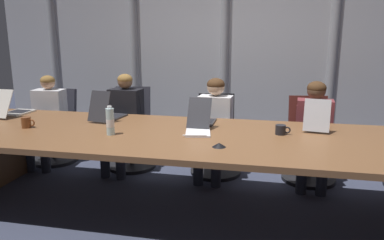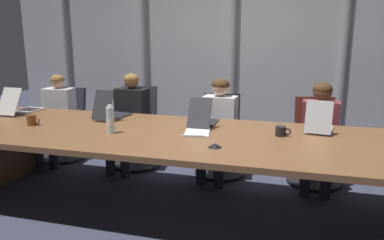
{
  "view_description": "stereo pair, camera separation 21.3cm",
  "coord_description": "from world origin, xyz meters",
  "views": [
    {
      "loc": [
        0.61,
        -3.19,
        1.63
      ],
      "look_at": [
        -0.09,
        0.14,
        0.85
      ],
      "focal_mm": 35.14,
      "sensor_mm": 36.0,
      "label": 1
    },
    {
      "loc": [
        0.82,
        -3.14,
        1.63
      ],
      "look_at": [
        -0.09,
        0.14,
        0.85
      ],
      "focal_mm": 35.14,
      "sensor_mm": 36.0,
      "label": 2
    }
  ],
  "objects": [
    {
      "name": "spiral_notepad",
      "position": [
        -0.02,
        0.04,
        0.76
      ],
      "size": [
        0.27,
        0.34,
        0.03
      ],
      "rotation": [
        0.0,
        0.0,
        0.18
      ],
      "color": "silver",
      "rests_on": "conference_table"
    },
    {
      "name": "office_chair_right_mid",
      "position": [
        1.07,
        1.08,
        0.35
      ],
      "size": [
        0.6,
        0.61,
        0.94
      ],
      "rotation": [
        0.0,
        0.0,
        -1.42
      ],
      "color": "#511E19",
      "rests_on": "ground_plane"
    },
    {
      "name": "conference_table",
      "position": [
        0.0,
        0.0,
        0.62
      ],
      "size": [
        5.0,
        1.41,
        0.75
      ],
      "color": "brown",
      "rests_on": "ground_plane"
    },
    {
      "name": "office_chair_center",
      "position": [
        0.0,
        1.08,
        0.35
      ],
      "size": [
        0.6,
        0.61,
        0.93
      ],
      "rotation": [
        0.0,
        0.0,
        -1.41
      ],
      "color": "black",
      "rests_on": "ground_plane"
    },
    {
      "name": "curtain_backdrop",
      "position": [
        0.0,
        2.11,
        1.55
      ],
      "size": [
        6.84,
        0.17,
        3.09
      ],
      "color": "#B2B2B7",
      "rests_on": "ground_plane"
    },
    {
      "name": "water_bottle_secondary",
      "position": [
        -0.77,
        -0.16,
        0.87
      ],
      "size": [
        0.07,
        0.07,
        0.26
      ],
      "color": "silver",
      "rests_on": "conference_table"
    },
    {
      "name": "ground_plane",
      "position": [
        0.0,
        0.0,
        0.0
      ],
      "size": [
        13.69,
        13.69,
        0.0
      ],
      "primitive_type": "plane",
      "color": "#383D51"
    },
    {
      "name": "person_center",
      "position": [
        -0.01,
        0.92,
        0.66
      ],
      "size": [
        0.42,
        0.57,
        1.14
      ],
      "rotation": [
        0.0,
        0.0,
        -1.65
      ],
      "color": "silver",
      "rests_on": "ground_plane"
    },
    {
      "name": "conference_mic_left_side",
      "position": [
        0.23,
        -0.33,
        0.77
      ],
      "size": [
        0.11,
        0.11,
        0.03
      ],
      "primitive_type": "cone",
      "color": "black",
      "rests_on": "conference_table"
    },
    {
      "name": "person_left_end",
      "position": [
        -2.11,
        0.92,
        0.64
      ],
      "size": [
        0.41,
        0.56,
        1.13
      ],
      "rotation": [
        0.0,
        0.0,
        -1.51
      ],
      "color": "silver",
      "rests_on": "ground_plane"
    },
    {
      "name": "coffee_mug_near",
      "position": [
        -1.67,
        -0.09,
        0.8
      ],
      "size": [
        0.14,
        0.09,
        0.11
      ],
      "color": "brown",
      "rests_on": "conference_table"
    },
    {
      "name": "person_right_mid",
      "position": [
        1.09,
        0.92,
        0.65
      ],
      "size": [
        0.42,
        0.56,
        1.14
      ],
      "rotation": [
        0.0,
        0.0,
        -1.64
      ],
      "color": "brown",
      "rests_on": "ground_plane"
    },
    {
      "name": "laptop_center",
      "position": [
        -0.04,
        0.38,
        0.8
      ],
      "size": [
        0.22,
        0.47,
        0.29
      ],
      "rotation": [
        0.0,
        0.0,
        1.57
      ],
      "color": "#2D2D33",
      "rests_on": "conference_table"
    },
    {
      "name": "person_left_mid",
      "position": [
        -1.1,
        0.92,
        0.66
      ],
      "size": [
        0.43,
        0.57,
        1.17
      ],
      "rotation": [
        0.0,
        0.0,
        -1.67
      ],
      "color": "black",
      "rests_on": "ground_plane"
    },
    {
      "name": "laptop_left_end",
      "position": [
        -2.19,
        0.4,
        0.81
      ],
      "size": [
        0.27,
        0.51,
        0.3
      ],
      "rotation": [
        0.0,
        0.0,
        1.52
      ],
      "color": "beige",
      "rests_on": "conference_table"
    },
    {
      "name": "laptop_left_mid",
      "position": [
        -1.06,
        0.41,
        0.81
      ],
      "size": [
        0.27,
        0.48,
        0.32
      ],
      "rotation": [
        0.0,
        0.0,
        1.44
      ],
      "color": "#2D2D33",
      "rests_on": "conference_table"
    },
    {
      "name": "office_chair_left_mid",
      "position": [
        -1.06,
        1.09,
        0.37
      ],
      "size": [
        0.6,
        0.61,
        0.98
      ],
      "rotation": [
        0.0,
        0.0,
        -1.4
      ],
      "color": "#2D2D38",
      "rests_on": "ground_plane"
    },
    {
      "name": "coffee_mug_far",
      "position": [
        0.72,
        0.16,
        0.79
      ],
      "size": [
        0.14,
        0.09,
        0.09
      ],
      "color": "black",
      "rests_on": "conference_table"
    },
    {
      "name": "office_chair_left_end",
      "position": [
        -2.12,
        1.08,
        0.35
      ],
      "size": [
        0.6,
        0.6,
        0.93
      ],
      "rotation": [
        0.0,
        0.0,
        -1.68
      ],
      "color": "#2D2D38",
      "rests_on": "ground_plane"
    },
    {
      "name": "laptop_right_mid",
      "position": [
        1.05,
        0.43,
        0.81
      ],
      "size": [
        0.28,
        0.43,
        0.31
      ],
      "rotation": [
        0.0,
        0.0,
        1.43
      ],
      "color": "#BCBCC1",
      "rests_on": "conference_table"
    }
  ]
}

